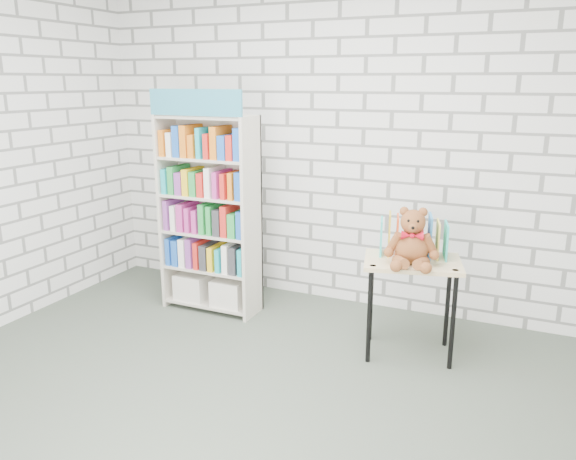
% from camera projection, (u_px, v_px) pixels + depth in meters
% --- Properties ---
extents(ground, '(4.50, 4.50, 0.00)m').
position_uv_depth(ground, '(221.00, 411.00, 3.39)').
color(ground, '#434D41').
rests_on(ground, ground).
extents(room_shell, '(4.52, 4.02, 2.81)m').
position_uv_depth(room_shell, '(211.00, 110.00, 2.92)').
color(room_shell, silver).
rests_on(room_shell, ground).
extents(bookshelf, '(0.83, 0.32, 1.87)m').
position_uv_depth(bookshelf, '(210.00, 213.00, 4.71)').
color(bookshelf, beige).
rests_on(bookshelf, ground).
extents(display_table, '(0.76, 0.61, 0.72)m').
position_uv_depth(display_table, '(412.00, 274.00, 3.95)').
color(display_table, '#D4B97F').
rests_on(display_table, ground).
extents(table_books, '(0.50, 0.31, 0.28)m').
position_uv_depth(table_books, '(413.00, 237.00, 3.99)').
color(table_books, '#2AB7AF').
rests_on(table_books, display_table).
extents(teddy_bear, '(0.36, 0.35, 0.40)m').
position_uv_depth(teddy_bear, '(412.00, 242.00, 3.78)').
color(teddy_bear, brown).
rests_on(teddy_bear, display_table).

